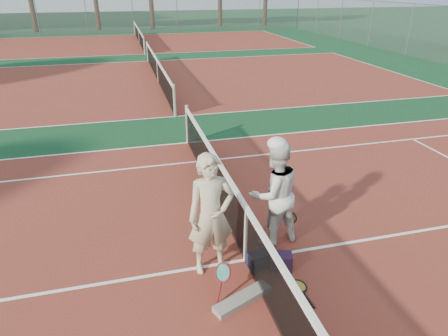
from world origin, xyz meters
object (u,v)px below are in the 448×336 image
at_px(net_main, 246,234).
at_px(sports_bag_purple, 281,262).
at_px(racket_black_held, 289,225).
at_px(racket_spare, 299,286).
at_px(water_bottle, 275,263).
at_px(player_a, 211,215).
at_px(player_b, 274,194).
at_px(racket_red, 223,281).
at_px(sports_bag_navy, 259,260).

distance_m(net_main, sports_bag_purple, 0.70).
distance_m(racket_black_held, racket_spare, 1.26).
bearing_deg(water_bottle, player_a, 161.03).
height_order(player_b, racket_black_held, player_b).
distance_m(player_a, sports_bag_purple, 1.38).
relative_size(racket_black_held, water_bottle, 1.96).
bearing_deg(racket_spare, racket_red, 81.14).
height_order(racket_black_held, sports_bag_navy, racket_black_held).
distance_m(net_main, sports_bag_navy, 0.46).
xyz_separation_m(racket_black_held, sports_bag_purple, (-0.44, -0.72, -0.15)).
height_order(racket_red, sports_bag_navy, racket_red).
xyz_separation_m(net_main, racket_spare, (0.59, -0.81, -0.49)).
height_order(player_a, racket_black_held, player_a).
bearing_deg(player_a, water_bottle, -21.71).
bearing_deg(water_bottle, net_main, 134.57).
bearing_deg(sports_bag_navy, racket_spare, -54.49).
distance_m(player_b, water_bottle, 1.15).
xyz_separation_m(racket_spare, water_bottle, (-0.22, 0.43, 0.14)).
bearing_deg(water_bottle, player_b, 72.93).
relative_size(net_main, racket_red, 19.88).
bearing_deg(sports_bag_navy, water_bottle, -38.33).
distance_m(racket_black_held, sports_bag_navy, 0.97).
xyz_separation_m(sports_bag_navy, water_bottle, (0.22, -0.17, 0.02)).
xyz_separation_m(player_b, sports_bag_navy, (-0.46, -0.62, -0.81)).
relative_size(racket_red, racket_spare, 0.92).
height_order(player_a, sports_bag_navy, player_a).
bearing_deg(player_b, racket_black_held, 161.60).
bearing_deg(racket_spare, net_main, 32.09).
bearing_deg(sports_bag_navy, racket_red, -145.02).
distance_m(player_a, racket_black_held, 1.70).
height_order(player_b, racket_spare, player_b).
bearing_deg(sports_bag_purple, sports_bag_navy, 156.28).
bearing_deg(racket_red, racket_black_held, -13.44).
height_order(sports_bag_navy, water_bottle, water_bottle).
bearing_deg(racket_red, sports_bag_navy, -14.51).
xyz_separation_m(net_main, player_a, (-0.58, -0.05, 0.47)).
height_order(net_main, sports_bag_purple, net_main).
relative_size(sports_bag_navy, water_bottle, 1.08).
height_order(racket_red, racket_black_held, racket_black_held).
bearing_deg(sports_bag_navy, sports_bag_purple, -23.72).
distance_m(racket_spare, sports_bag_navy, 0.75).
xyz_separation_m(racket_black_held, racket_spare, (-0.33, -1.18, -0.28)).
height_order(player_a, water_bottle, player_a).
bearing_deg(racket_black_held, player_b, -60.77).
height_order(sports_bag_navy, sports_bag_purple, sports_bag_purple).
bearing_deg(water_bottle, racket_spare, -63.56).
bearing_deg(racket_spare, player_b, -5.10).
distance_m(racket_black_held, sports_bag_purple, 0.86).
height_order(player_b, racket_red, player_b).
distance_m(racket_red, racket_spare, 1.18).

